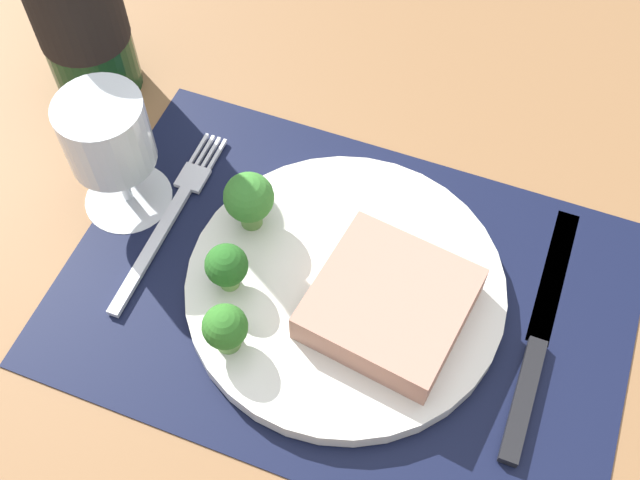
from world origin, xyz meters
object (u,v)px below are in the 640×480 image
at_px(fork, 170,217).
at_px(knife, 536,348).
at_px(plate, 345,287).
at_px(steak, 390,304).
at_px(wine_glass, 108,141).

relative_size(fork, knife, 0.83).
bearing_deg(plate, steak, -18.59).
relative_size(steak, knife, 0.48).
relative_size(steak, fork, 0.57).
bearing_deg(knife, steak, -173.87).
bearing_deg(steak, knife, 9.28).
bearing_deg(wine_glass, knife, -2.53).
bearing_deg(knife, fork, 175.23).
bearing_deg(wine_glass, fork, -9.03).
relative_size(knife, wine_glass, 1.95).
xyz_separation_m(fork, knife, (0.32, -0.01, 0.00)).
bearing_deg(steak, plate, 161.41).
xyz_separation_m(knife, wine_glass, (-0.36, 0.02, 0.07)).
xyz_separation_m(fork, wine_glass, (-0.04, 0.01, 0.07)).
height_order(fork, knife, knife).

